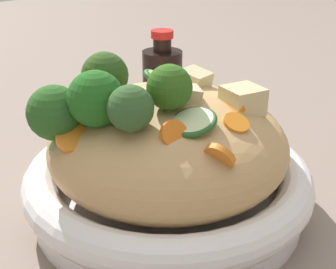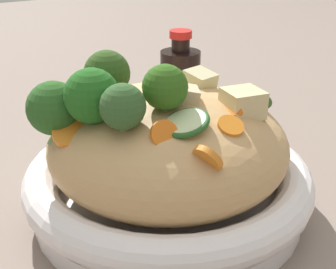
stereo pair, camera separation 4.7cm
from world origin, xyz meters
TOP-DOWN VIEW (x-y plane):
  - ground_plane at (0.00, 0.00)m, footprint 3.00×3.00m
  - serving_bowl at (0.00, 0.00)m, footprint 0.30×0.30m
  - noodle_heap at (-0.00, -0.00)m, footprint 0.24×0.24m
  - broccoli_florets at (-0.01, -0.07)m, footprint 0.13×0.14m
  - carrot_coins at (0.03, -0.01)m, footprint 0.16×0.20m
  - zucchini_slices at (0.01, 0.03)m, footprint 0.15×0.16m
  - chicken_chunks at (0.00, 0.02)m, footprint 0.17×0.15m
  - soy_sauce_bottle at (-0.19, 0.14)m, footprint 0.06×0.06m

SIDE VIEW (x-z plane):
  - ground_plane at x=0.00m, z-range 0.00..0.00m
  - serving_bowl at x=0.00m, z-range 0.00..0.06m
  - soy_sauce_bottle at x=-0.19m, z-range -0.01..0.13m
  - noodle_heap at x=0.00m, z-range 0.02..0.13m
  - carrot_coins at x=0.03m, z-range 0.10..0.14m
  - zucchini_slices at x=0.01m, z-range 0.10..0.14m
  - chicken_chunks at x=0.00m, z-range 0.10..0.15m
  - broccoli_florets at x=-0.01m, z-range 0.10..0.18m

